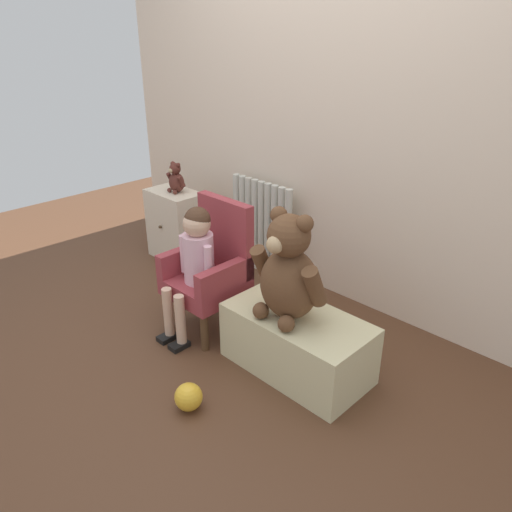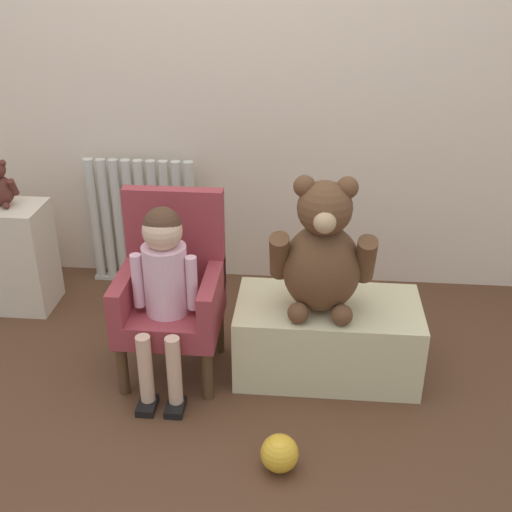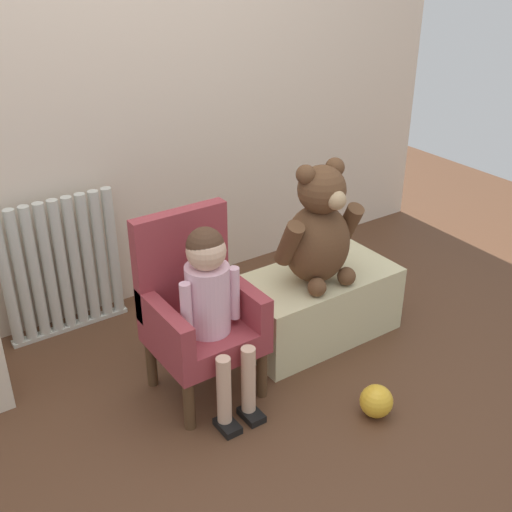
# 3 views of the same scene
# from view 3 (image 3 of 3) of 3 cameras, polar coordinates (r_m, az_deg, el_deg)

# --- Properties ---
(ground_plane) EXTENTS (6.00, 6.00, 0.00)m
(ground_plane) POSITION_cam_3_polar(r_m,az_deg,el_deg) (2.52, 3.18, -15.70)
(ground_plane) COLOR #51311F
(back_wall) EXTENTS (3.80, 0.05, 2.40)m
(back_wall) POSITION_cam_3_polar(r_m,az_deg,el_deg) (3.02, -12.10, 16.92)
(back_wall) COLOR beige
(back_wall) RESTS_ON ground_plane
(radiator) EXTENTS (0.56, 0.05, 0.66)m
(radiator) POSITION_cam_3_polar(r_m,az_deg,el_deg) (3.06, -16.84, -0.99)
(radiator) COLOR beige
(radiator) RESTS_ON ground_plane
(child_armchair) EXTENTS (0.40, 0.38, 0.75)m
(child_armchair) POSITION_cam_3_polar(r_m,az_deg,el_deg) (2.56, -5.24, -4.74)
(child_armchair) COLOR #94343B
(child_armchair) RESTS_ON ground_plane
(child_figure) EXTENTS (0.25, 0.35, 0.75)m
(child_figure) POSITION_cam_3_polar(r_m,az_deg,el_deg) (2.40, -4.01, -3.37)
(child_figure) COLOR beige
(child_figure) RESTS_ON ground_plane
(low_bench) EXTENTS (0.74, 0.39, 0.32)m
(low_bench) POSITION_cam_3_polar(r_m,az_deg,el_deg) (2.98, 5.33, -4.30)
(low_bench) COLOR beige
(low_bench) RESTS_ON ground_plane
(large_teddy_bear) EXTENTS (0.40, 0.28, 0.55)m
(large_teddy_bear) POSITION_cam_3_polar(r_m,az_deg,el_deg) (2.75, 5.61, 2.24)
(large_teddy_bear) COLOR brown
(large_teddy_bear) RESTS_ON low_bench
(toy_ball) EXTENTS (0.13, 0.13, 0.13)m
(toy_ball) POSITION_cam_3_polar(r_m,az_deg,el_deg) (2.61, 10.64, -12.56)
(toy_ball) COLOR gold
(toy_ball) RESTS_ON ground_plane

